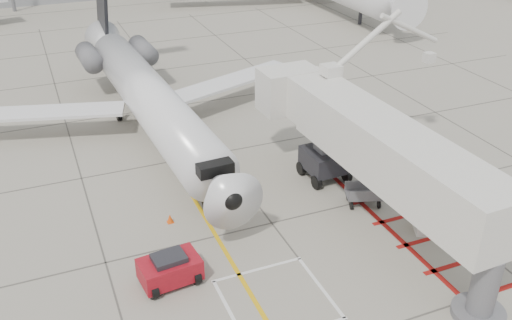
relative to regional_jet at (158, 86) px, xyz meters
name	(u,v)px	position (x,y,z in m)	size (l,w,h in m)	color
ground_plane	(309,272)	(2.85, -13.89, -4.02)	(260.00, 260.00, 0.00)	gray
regional_jet	(158,86)	(0.00, 0.00, 0.00)	(24.31, 30.65, 8.03)	silver
jet_bridge	(392,166)	(7.52, -12.59, -0.43)	(8.50, 17.94, 7.18)	silver
pushback_tug	(170,268)	(-2.81, -12.22, -3.30)	(2.47, 1.54, 1.44)	maroon
baggage_cart	(364,195)	(7.89, -10.11, -3.45)	(1.79, 1.13, 1.13)	#525156
ground_power_unit	(441,213)	(10.03, -13.40, -3.09)	(2.35, 1.37, 1.86)	silver
cone_nose	(170,218)	(-1.70, -7.94, -3.79)	(0.32, 0.32, 0.45)	#DA480B
cone_side	(249,183)	(3.11, -6.33, -3.73)	(0.41, 0.41, 0.57)	#FF560D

